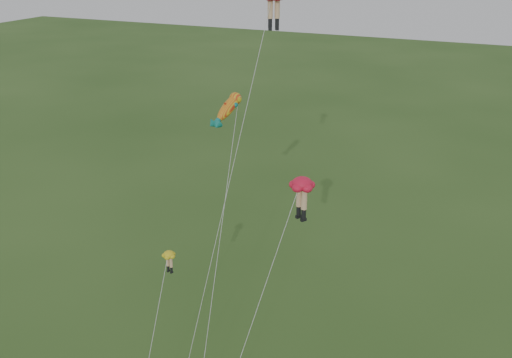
% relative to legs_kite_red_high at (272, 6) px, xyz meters
% --- Properties ---
extents(legs_kite_red_high, '(3.70, 9.77, 24.22)m').
position_rel_legs_kite_red_high_xyz_m(legs_kite_red_high, '(0.00, 0.00, 0.00)').
color(legs_kite_red_high, red).
rests_on(legs_kite_red_high, ground).
extents(legs_kite_red_mid, '(3.33, 9.97, 13.89)m').
position_rel_legs_kite_red_high_xyz_m(legs_kite_red_mid, '(3.19, -2.96, -10.11)').
color(legs_kite_red_mid, red).
rests_on(legs_kite_red_mid, ground).
extents(legs_kite_yellow, '(1.89, 7.52, 8.97)m').
position_rel_legs_kite_red_high_xyz_m(legs_kite_yellow, '(-4.15, -6.67, -15.09)').
color(legs_kite_yellow, yellow).
rests_on(legs_kite_yellow, ground).
extents(fish_kite, '(4.12, 13.29, 17.47)m').
position_rel_legs_kite_red_high_xyz_m(fish_kite, '(-3.54, 1.08, -6.97)').
color(fish_kite, gold).
rests_on(fish_kite, ground).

